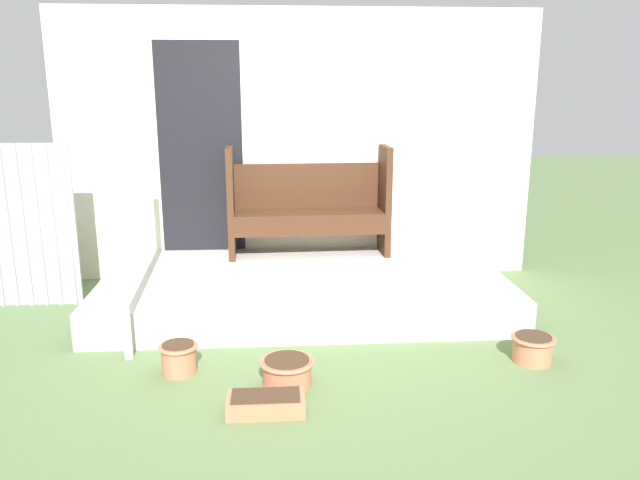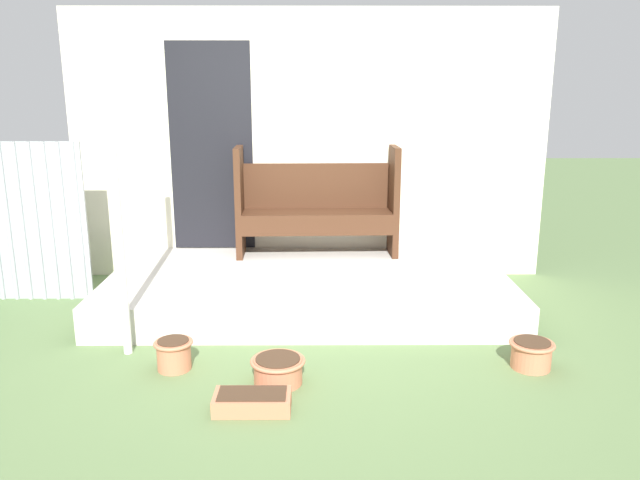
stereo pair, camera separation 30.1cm
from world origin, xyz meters
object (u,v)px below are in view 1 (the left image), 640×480
object	(u,v)px
bench	(309,202)
flower_pot_right	(533,347)
flower_pot_middle	(287,370)
support_post	(116,201)
flower_pot_left	(179,357)
planter_box_rect	(266,404)

from	to	relation	value
bench	flower_pot_right	distance (m)	2.53
bench	flower_pot_middle	bearing A→B (deg)	-98.41
bench	flower_pot_right	world-z (taller)	bench
support_post	flower_pot_middle	xyz separation A→B (m)	(1.12, -0.47, -1.04)
support_post	flower_pot_left	xyz separation A→B (m)	(0.40, -0.26, -1.02)
support_post	flower_pot_middle	world-z (taller)	support_post
flower_pot_left	flower_pot_right	xyz separation A→B (m)	(2.45, 0.01, -0.01)
flower_pot_middle	flower_pot_right	xyz separation A→B (m)	(1.73, 0.22, 0.01)
bench	flower_pot_middle	world-z (taller)	bench
planter_box_rect	bench	bearing A→B (deg)	81.18
support_post	planter_box_rect	world-z (taller)	support_post
bench	flower_pot_left	bearing A→B (deg)	-118.34
flower_pot_right	flower_pot_middle	bearing A→B (deg)	-172.82
flower_pot_middle	flower_pot_left	bearing A→B (deg)	163.83
bench	flower_pot_left	xyz separation A→B (m)	(-0.98, -1.95, -0.68)
support_post	flower_pot_middle	size ratio (longest dim) A/B	6.34
flower_pot_middle	planter_box_rect	xyz separation A→B (m)	(-0.13, -0.35, -0.04)
flower_pot_middle	bench	bearing A→B (deg)	83.23
flower_pot_left	support_post	bearing A→B (deg)	146.48
flower_pot_right	planter_box_rect	size ratio (longest dim) A/B	0.67
support_post	flower_pot_middle	distance (m)	1.60
flower_pot_middle	support_post	bearing A→B (deg)	157.14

